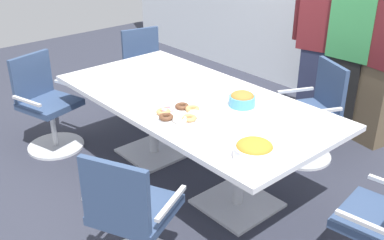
# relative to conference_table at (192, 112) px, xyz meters

# --- Properties ---
(ground_plane) EXTENTS (10.00, 10.00, 0.01)m
(ground_plane) POSITION_rel_conference_table_xyz_m (0.00, 0.00, -0.63)
(ground_plane) COLOR #2D303D
(conference_table) EXTENTS (2.40, 1.20, 0.75)m
(conference_table) POSITION_rel_conference_table_xyz_m (0.00, 0.00, 0.00)
(conference_table) COLOR silver
(conference_table) RESTS_ON ground
(office_chair_0) EXTENTS (0.72, 0.72, 0.91)m
(office_chair_0) POSITION_rel_conference_table_xyz_m (0.45, 1.06, -0.22)
(office_chair_0) COLOR silver
(office_chair_0) RESTS_ON ground
(office_chair_1) EXTENTS (0.64, 0.64, 0.91)m
(office_chair_1) POSITION_rel_conference_table_xyz_m (-1.44, 0.58, -0.22)
(office_chair_1) COLOR silver
(office_chair_1) RESTS_ON ground
(office_chair_2) EXTENTS (0.66, 0.66, 0.91)m
(office_chair_2) POSITION_rel_conference_table_xyz_m (-1.33, -0.68, -0.22)
(office_chair_2) COLOR silver
(office_chair_2) RESTS_ON ground
(office_chair_3) EXTENTS (0.72, 0.72, 0.91)m
(office_chair_3) POSITION_rel_conference_table_xyz_m (0.62, -1.03, -0.22)
(office_chair_3) COLOR silver
(office_chair_3) RESTS_ON ground
(person_standing_0) EXTENTS (0.61, 0.33, 1.72)m
(person_standing_0) POSITION_rel_conference_table_xyz_m (0.02, 1.73, 0.27)
(person_standing_0) COLOR #232842
(person_standing_0) RESTS_ON ground
(person_standing_1) EXTENTS (0.61, 0.25, 1.69)m
(person_standing_1) POSITION_rel_conference_table_xyz_m (0.36, 1.74, 0.25)
(person_standing_1) COLOR black
(person_standing_1) RESTS_ON ground
(person_standing_2) EXTENTS (0.61, 0.30, 1.68)m
(person_standing_2) POSITION_rel_conference_table_xyz_m (0.68, 1.75, 0.25)
(person_standing_2) COLOR brown
(person_standing_2) RESTS_ON ground
(snack_bowl_pretzels) EXTENTS (0.20, 0.20, 0.12)m
(snack_bowl_pretzels) POSITION_rel_conference_table_xyz_m (0.37, 0.19, 0.18)
(snack_bowl_pretzels) COLOR #4C9EC6
(snack_bowl_pretzels) RESTS_ON conference_table
(snack_bowl_chips_orange) EXTENTS (0.26, 0.26, 0.12)m
(snack_bowl_chips_orange) POSITION_rel_conference_table_xyz_m (0.97, -0.34, 0.18)
(snack_bowl_chips_orange) COLOR white
(snack_bowl_chips_orange) RESTS_ON conference_table
(donut_platter) EXTENTS (0.34, 0.34, 0.04)m
(donut_platter) POSITION_rel_conference_table_xyz_m (0.20, -0.30, 0.15)
(donut_platter) COLOR white
(donut_platter) RESTS_ON conference_table
(plate_stack) EXTENTS (0.20, 0.20, 0.04)m
(plate_stack) POSITION_rel_conference_table_xyz_m (-0.44, 0.04, 0.15)
(plate_stack) COLOR white
(plate_stack) RESTS_ON conference_table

